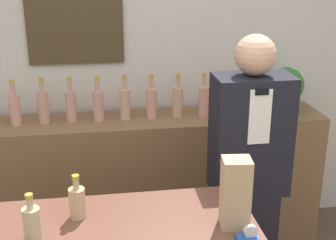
{
  "coord_description": "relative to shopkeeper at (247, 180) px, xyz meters",
  "views": [
    {
      "loc": [
        -0.2,
        -1.21,
        2.0
      ],
      "look_at": [
        0.16,
        1.13,
        1.15
      ],
      "focal_mm": 50.0,
      "sensor_mm": 36.0,
      "label": 1
    }
  ],
  "objects": [
    {
      "name": "back_wall",
      "position": [
        -0.59,
        0.97,
        0.55
      ],
      "size": [
        5.2,
        0.09,
        2.7
      ],
      "color": "silver",
      "rests_on": "ground_plane"
    },
    {
      "name": "back_shelf",
      "position": [
        -0.43,
        0.7,
        -0.33
      ],
      "size": [
        2.31,
        0.41,
        0.95
      ],
      "color": "brown",
      "rests_on": "ground_plane"
    },
    {
      "name": "shopkeeper",
      "position": [
        0.0,
        0.0,
        0.0
      ],
      "size": [
        0.41,
        0.26,
        1.62
      ],
      "color": "black",
      "rests_on": "ground_plane"
    },
    {
      "name": "potted_plant",
      "position": [
        0.47,
        0.69,
        0.31
      ],
      "size": [
        0.25,
        0.25,
        0.32
      ],
      "color": "#4C3D2D",
      "rests_on": "back_shelf"
    },
    {
      "name": "paper_bag",
      "position": [
        -0.25,
        -0.57,
        0.25
      ],
      "size": [
        0.13,
        0.12,
        0.31
      ],
      "color": "tan",
      "rests_on": "display_counter"
    },
    {
      "name": "tape_dispenser",
      "position": [
        -0.23,
        -0.7,
        0.12
      ],
      "size": [
        0.09,
        0.06,
        0.07
      ],
      "color": "#1E4799",
      "rests_on": "display_counter"
    },
    {
      "name": "counter_bottle_2",
      "position": [
        -1.09,
        -0.55,
        0.17
      ],
      "size": [
        0.07,
        0.07,
        0.2
      ],
      "color": "tan",
      "rests_on": "display_counter"
    },
    {
      "name": "counter_bottle_3",
      "position": [
        -0.91,
        -0.41,
        0.17
      ],
      "size": [
        0.07,
        0.07,
        0.2
      ],
      "color": "tan",
      "rests_on": "display_counter"
    },
    {
      "name": "shelf_bottle_1",
      "position": [
        -1.33,
        0.71,
        0.26
      ],
      "size": [
        0.07,
        0.07,
        0.3
      ],
      "color": "tan",
      "rests_on": "back_shelf"
    },
    {
      "name": "shelf_bottle_2",
      "position": [
        -1.16,
        0.72,
        0.26
      ],
      "size": [
        0.07,
        0.07,
        0.3
      ],
      "color": "tan",
      "rests_on": "back_shelf"
    },
    {
      "name": "shelf_bottle_3",
      "position": [
        -0.98,
        0.72,
        0.26
      ],
      "size": [
        0.07,
        0.07,
        0.3
      ],
      "color": "tan",
      "rests_on": "back_shelf"
    },
    {
      "name": "shelf_bottle_4",
      "position": [
        -0.8,
        0.71,
        0.26
      ],
      "size": [
        0.07,
        0.07,
        0.3
      ],
      "color": "tan",
      "rests_on": "back_shelf"
    },
    {
      "name": "shelf_bottle_5",
      "position": [
        -0.63,
        0.72,
        0.26
      ],
      "size": [
        0.07,
        0.07,
        0.3
      ],
      "color": "tan",
      "rests_on": "back_shelf"
    },
    {
      "name": "shelf_bottle_6",
      "position": [
        -0.45,
        0.71,
        0.26
      ],
      "size": [
        0.07,
        0.07,
        0.3
      ],
      "color": "tan",
      "rests_on": "back_shelf"
    },
    {
      "name": "shelf_bottle_7",
      "position": [
        -0.28,
        0.71,
        0.26
      ],
      "size": [
        0.07,
        0.07,
        0.3
      ],
      "color": "tan",
      "rests_on": "back_shelf"
    },
    {
      "name": "shelf_bottle_8",
      "position": [
        -0.1,
        0.7,
        0.26
      ],
      "size": [
        0.07,
        0.07,
        0.3
      ],
      "color": "tan",
      "rests_on": "back_shelf"
    },
    {
      "name": "shelf_bottle_9",
      "position": [
        0.08,
        0.69,
        0.26
      ],
      "size": [
        0.07,
        0.07,
        0.3
      ],
      "color": "tan",
      "rests_on": "back_shelf"
    },
    {
      "name": "shelf_bottle_10",
      "position": [
        0.25,
        0.72,
        0.26
      ],
      "size": [
        0.07,
        0.07,
        0.3
      ],
      "color": "tan",
      "rests_on": "back_shelf"
    }
  ]
}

